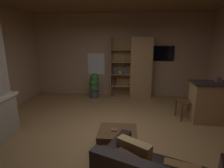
% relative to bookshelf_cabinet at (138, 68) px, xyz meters
% --- Properties ---
extents(floor, '(6.14, 6.04, 0.02)m').
position_rel_bookshelf_cabinet_xyz_m(floor, '(-0.68, -2.78, -1.04)').
color(floor, '#A37A4C').
rests_on(floor, ground).
extents(wall_back, '(6.26, 0.06, 2.87)m').
position_rel_bookshelf_cabinet_xyz_m(wall_back, '(-0.68, 0.27, 0.40)').
color(wall_back, tan).
rests_on(wall_back, ground).
extents(window_pane_back, '(0.61, 0.01, 0.77)m').
position_rel_bookshelf_cabinet_xyz_m(window_pane_back, '(-1.51, 0.24, 0.11)').
color(window_pane_back, white).
extents(bookshelf_cabinet, '(1.40, 0.41, 2.08)m').
position_rel_bookshelf_cabinet_xyz_m(bookshelf_cabinet, '(0.00, 0.00, 0.00)').
color(bookshelf_cabinet, '#A87F51').
rests_on(bookshelf_cabinet, ground).
extents(kitchen_bar_counter, '(1.45, 0.61, 1.00)m').
position_rel_bookshelf_cabinet_xyz_m(kitchen_bar_counter, '(1.93, -1.80, -0.53)').
color(kitchen_bar_counter, '#A87F51').
rests_on(kitchen_bar_counter, ground).
extents(tissue_box, '(0.13, 0.13, 0.11)m').
position_rel_bookshelf_cabinet_xyz_m(tissue_box, '(1.85, -1.70, 0.03)').
color(tissue_box, '#995972').
rests_on(tissue_box, kitchen_bar_counter).
extents(coffee_table, '(0.68, 0.58, 0.44)m').
position_rel_bookshelf_cabinet_xyz_m(coffee_table, '(-0.50, -3.30, -0.68)').
color(coffee_table, brown).
rests_on(coffee_table, ground).
extents(table_book_0, '(0.12, 0.12, 0.02)m').
position_rel_bookshelf_cabinet_xyz_m(table_book_0, '(-0.56, -3.29, -0.58)').
color(table_book_0, brown).
rests_on(table_book_0, coffee_table).
extents(dining_chair, '(0.48, 0.48, 0.92)m').
position_rel_bookshelf_cabinet_xyz_m(dining_chair, '(1.24, -1.67, -0.50)').
color(dining_chair, brown).
rests_on(dining_chair, ground).
extents(potted_floor_plant, '(0.34, 0.35, 0.86)m').
position_rel_bookshelf_cabinet_xyz_m(potted_floor_plant, '(-1.52, -0.18, -0.58)').
color(potted_floor_plant, '#4C4C51').
rests_on(potted_floor_plant, ground).
extents(wall_mounted_tv, '(0.92, 0.06, 0.52)m').
position_rel_bookshelf_cabinet_xyz_m(wall_mounted_tv, '(0.75, 0.21, 0.50)').
color(wall_mounted_tv, black).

